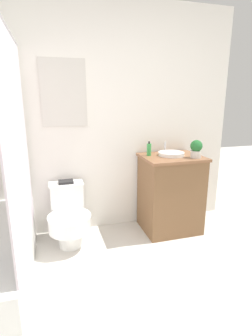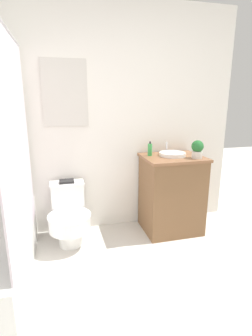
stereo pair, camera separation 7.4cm
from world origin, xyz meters
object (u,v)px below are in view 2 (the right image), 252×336
Objects in this scene: sink at (172,154)px; potted_plant at (197,149)px; soap_bottle at (150,150)px; book_on_tank at (67,181)px; toilet at (69,215)px.

potted_plant is at bearing -40.29° from sink.
potted_plant is at bearing -29.01° from soap_bottle.
soap_bottle is 0.83× the size of potted_plant.
toilet is at bearing -90.00° from book_on_tank.
toilet is 1.52m from potted_plant.
potted_plant is (0.44, -0.24, 0.03)m from soap_bottle.
toilet is 0.36m from book_on_tank.
sink is 2.04× the size of soap_bottle.
book_on_tank is at bearing 173.73° from sink.
potted_plant reaches higher than soap_bottle.
sink is 1.68× the size of potted_plant.
book_on_tank is at bearing 176.56° from soap_bottle.
sink is 0.28m from potted_plant.
book_on_tank is (-1.15, 0.13, -0.26)m from sink.
toilet is 1.94× the size of sink.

